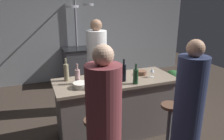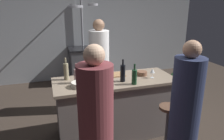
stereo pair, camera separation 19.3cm
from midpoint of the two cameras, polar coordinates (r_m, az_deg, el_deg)
The scene contains 21 objects.
ground_plane at distance 3.57m, azimuth 2.36°, elevation -16.21°, with size 9.00×9.00×0.00m, color #382D26.
back_wall at distance 5.77m, azimuth -7.22°, elevation 10.62°, with size 6.40×0.16×2.60m, color #9EA3A8.
kitchen_island at distance 3.34m, azimuth 2.46°, elevation -9.75°, with size 1.80×0.72×0.90m.
stove_range at distance 5.56m, azimuth -6.13°, elevation 1.39°, with size 0.80×0.64×0.89m.
chef at distance 3.97m, azimuth -1.97°, elevation 0.09°, with size 0.36×0.36×1.71m.
guest_left at distance 2.21m, azimuth -1.65°, elevation -16.03°, with size 0.35×0.35×1.64m.
bar_stool_right at distance 3.13m, azimuth 16.31°, elevation -14.23°, with size 0.28×0.28×0.68m.
guest_right at distance 2.68m, azimuth 20.76°, elevation -11.15°, with size 0.34×0.34×1.62m.
overhead_pot_rack at distance 4.95m, azimuth -6.66°, elevation 13.48°, with size 0.59×1.30×2.17m.
potted_plant at distance 5.07m, azimuth 18.02°, elevation -2.77°, with size 0.36×0.36×0.52m.
cutting_board at distance 3.33m, azimuth 2.20°, elevation -1.31°, with size 0.32×0.22×0.02m, color #997047.
pepper_mill at distance 2.90m, azimuth 0.30°, elevation -2.22°, with size 0.05×0.05×0.21m, color #382319.
wine_bottle_dark at distance 3.05m, azimuth 4.69°, elevation -0.79°, with size 0.07×0.07×0.33m.
wine_bottle_green at distance 2.97m, azimuth 7.82°, elevation -1.78°, with size 0.07×0.07×0.29m.
wine_bottle_white at distance 3.16m, azimuth -10.42°, elevation -0.33°, with size 0.07×0.07×0.33m.
wine_bottle_rose at distance 3.01m, azimuth -7.62°, elevation -1.52°, with size 0.07×0.07×0.29m.
wine_glass_near_left_guest at distance 2.78m, azimuth -3.69°, elevation -3.14°, with size 0.07×0.07×0.15m.
wine_glass_by_chef at distance 3.27m, azimuth 12.38°, elevation -0.33°, with size 0.07×0.07×0.15m.
wine_glass_near_right_guest at distance 3.00m, azimuth 0.08°, elevation -1.52°, with size 0.07×0.07×0.15m.
mixing_bowl_wooden at distance 3.38m, azimuth 9.60°, elevation -0.89°, with size 0.16×0.16×0.06m, color brown.
mixing_bowl_ceramic at distance 2.90m, azimuth -6.85°, elevation -3.85°, with size 0.21×0.21×0.07m, color silver.
Camera 2 is at (-0.93, -2.82, 1.99)m, focal length 34.38 mm.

